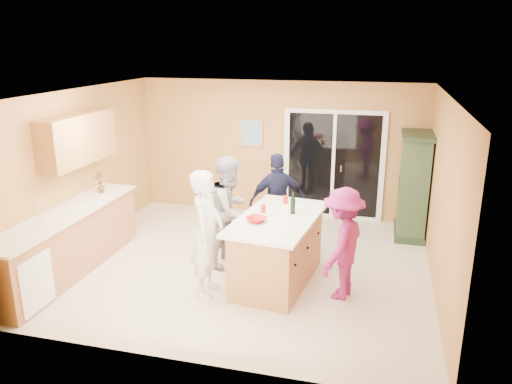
% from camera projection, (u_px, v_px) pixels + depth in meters
% --- Properties ---
extents(floor, '(5.50, 5.50, 0.00)m').
position_uv_depth(floor, '(245.00, 264.00, 7.69)').
color(floor, beige).
rests_on(floor, ground).
extents(ceiling, '(5.50, 5.00, 0.10)m').
position_uv_depth(ceiling, '(244.00, 94.00, 6.93)').
color(ceiling, white).
rests_on(ceiling, wall_back).
extents(wall_back, '(5.50, 0.10, 2.60)m').
position_uv_depth(wall_back, '(279.00, 149.00, 9.63)').
color(wall_back, '#E6AE5E').
rests_on(wall_back, ground).
extents(wall_front, '(5.50, 0.10, 2.60)m').
position_uv_depth(wall_front, '(177.00, 250.00, 5.00)').
color(wall_front, '#E6AE5E').
rests_on(wall_front, ground).
extents(wall_left, '(0.10, 5.00, 2.60)m').
position_uv_depth(wall_left, '(79.00, 172.00, 7.97)').
color(wall_left, '#E6AE5E').
rests_on(wall_left, ground).
extents(wall_right, '(0.10, 5.00, 2.60)m').
position_uv_depth(wall_right, '(442.00, 198.00, 6.66)').
color(wall_right, '#E6AE5E').
rests_on(wall_right, ground).
extents(left_cabinet_run, '(0.65, 3.05, 1.24)m').
position_uv_depth(left_cabinet_run, '(61.00, 247.00, 7.17)').
color(left_cabinet_run, '#A96B41').
rests_on(left_cabinet_run, floor).
extents(upper_cabinets, '(0.35, 1.60, 0.75)m').
position_uv_depth(upper_cabinets, '(78.00, 139.00, 7.57)').
color(upper_cabinets, '#A96B41').
rests_on(upper_cabinets, wall_left).
extents(sliding_door, '(1.90, 0.07, 2.10)m').
position_uv_depth(sliding_door, '(333.00, 165.00, 9.42)').
color(sliding_door, white).
rests_on(sliding_door, floor).
extents(framed_picture, '(0.46, 0.04, 0.56)m').
position_uv_depth(framed_picture, '(252.00, 133.00, 9.65)').
color(framed_picture, tan).
rests_on(framed_picture, wall_back).
extents(kitchen_island, '(1.22, 1.97, 0.98)m').
position_uv_depth(kitchen_island, '(278.00, 252.00, 7.02)').
color(kitchen_island, '#A96B41').
rests_on(kitchen_island, floor).
extents(green_hutch, '(0.52, 0.99, 1.82)m').
position_uv_depth(green_hutch, '(413.00, 187.00, 8.60)').
color(green_hutch, '#223724').
rests_on(green_hutch, floor).
extents(woman_white, '(0.45, 0.65, 1.73)m').
position_uv_depth(woman_white, '(207.00, 234.00, 6.59)').
color(woman_white, white).
rests_on(woman_white, floor).
extents(woman_grey, '(0.78, 0.92, 1.68)m').
position_uv_depth(woman_grey, '(230.00, 211.00, 7.55)').
color(woman_grey, '#9B9B9D').
rests_on(woman_grey, floor).
extents(woman_navy, '(1.01, 0.74, 1.59)m').
position_uv_depth(woman_navy, '(278.00, 201.00, 8.12)').
color(woman_navy, '#161A32').
rests_on(woman_navy, floor).
extents(woman_magenta, '(0.81, 1.09, 1.51)m').
position_uv_depth(woman_magenta, '(342.00, 244.00, 6.53)').
color(woman_magenta, '#972163').
rests_on(woman_magenta, floor).
extents(serving_bowl, '(0.34, 0.34, 0.06)m').
position_uv_depth(serving_bowl, '(256.00, 219.00, 6.69)').
color(serving_bowl, red).
rests_on(serving_bowl, kitchen_island).
extents(tulip_vase, '(0.23, 0.19, 0.36)m').
position_uv_depth(tulip_vase, '(100.00, 182.00, 8.05)').
color(tulip_vase, red).
rests_on(tulip_vase, left_cabinet_run).
extents(tumbler_near, '(0.10, 0.10, 0.11)m').
position_uv_depth(tumbler_near, '(285.00, 200.00, 7.44)').
color(tumbler_near, red).
rests_on(tumbler_near, kitchen_island).
extents(tumbler_far, '(0.10, 0.10, 0.11)m').
position_uv_depth(tumbler_far, '(263.00, 209.00, 7.04)').
color(tumbler_far, red).
rests_on(tumbler_far, kitchen_island).
extents(wine_bottle, '(0.07, 0.07, 0.31)m').
position_uv_depth(wine_bottle, '(293.00, 205.00, 6.98)').
color(wine_bottle, black).
rests_on(wine_bottle, kitchen_island).
extents(white_plate, '(0.25, 0.25, 0.02)m').
position_uv_depth(white_plate, '(299.00, 208.00, 7.22)').
color(white_plate, white).
rests_on(white_plate, kitchen_island).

